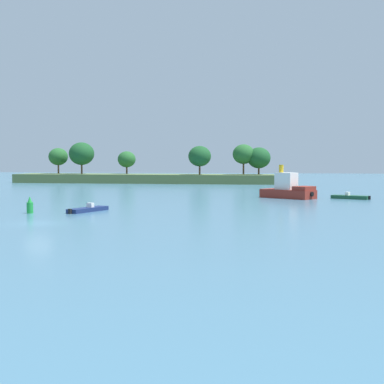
% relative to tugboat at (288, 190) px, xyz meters
% --- Properties ---
extents(ground_plane, '(400.00, 400.00, 0.00)m').
position_rel_tugboat_xyz_m(ground_plane, '(-23.37, -38.03, -1.33)').
color(ground_plane, teal).
extents(treeline_island, '(71.62, 11.45, 10.45)m').
position_rel_tugboat_xyz_m(treeline_island, '(-32.72, 52.07, 1.76)').
color(treeline_island, '#566B3D').
rests_on(treeline_island, ground).
extents(tugboat, '(8.76, 7.64, 5.13)m').
position_rel_tugboat_xyz_m(tugboat, '(0.00, 0.00, 0.00)').
color(tugboat, maroon).
rests_on(tugboat, ground).
extents(fishing_skiff, '(3.27, 6.11, 0.96)m').
position_rel_tugboat_xyz_m(fishing_skiff, '(-22.87, -26.12, -1.08)').
color(fishing_skiff, navy).
rests_on(fishing_skiff, ground).
extents(small_motorboat, '(5.71, 3.89, 1.02)m').
position_rel_tugboat_xyz_m(small_motorboat, '(9.22, -0.06, -1.05)').
color(small_motorboat, '#19472D').
rests_on(small_motorboat, ground).
extents(channel_buoy_green, '(0.70, 0.70, 1.90)m').
position_rel_tugboat_xyz_m(channel_buoy_green, '(-28.51, -28.99, -0.52)').
color(channel_buoy_green, green).
rests_on(channel_buoy_green, ground).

